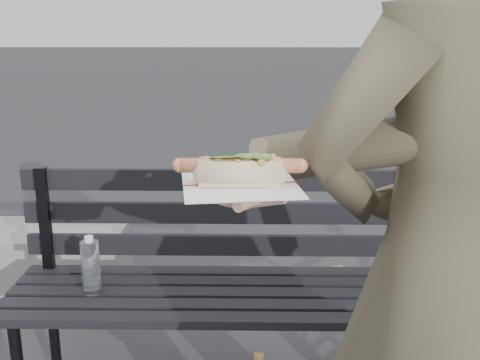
# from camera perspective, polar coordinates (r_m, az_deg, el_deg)

# --- Properties ---
(park_bench) EXTENTS (1.50, 0.44, 0.88)m
(park_bench) POSITION_cam_1_polar(r_m,az_deg,el_deg) (2.06, -2.33, -9.26)
(park_bench) COLOR black
(park_bench) RESTS_ON ground
(concrete_block) EXTENTS (1.20, 0.40, 0.40)m
(concrete_block) POSITION_cam_1_polar(r_m,az_deg,el_deg) (3.13, -22.46, -8.07)
(concrete_block) COLOR slate
(concrete_block) RESTS_ON ground
(person) EXTENTS (0.75, 0.60, 1.79)m
(person) POSITION_cam_1_polar(r_m,az_deg,el_deg) (1.20, 20.44, -9.73)
(person) COLOR #4C4733
(person) RESTS_ON ground
(held_hotdog) EXTENTS (0.63, 0.32, 0.20)m
(held_hotdog) POSITION_cam_1_polar(r_m,az_deg,el_deg) (1.02, 11.33, 2.81)
(held_hotdog) COLOR #4C4733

